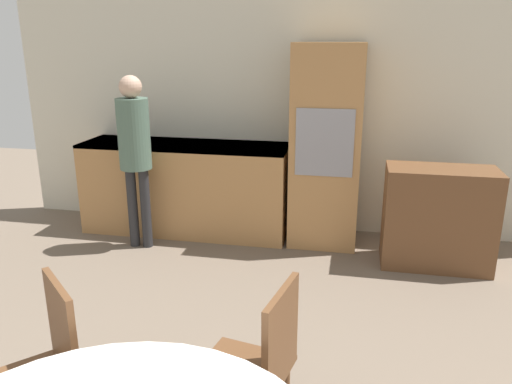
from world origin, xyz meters
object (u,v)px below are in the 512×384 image
at_px(chair_far_left, 44,368).
at_px(person_standing, 134,143).
at_px(chair_far_right, 260,365).
at_px(oven_unit, 326,147).
at_px(sideboard, 438,218).

height_order(chair_far_left, person_standing, person_standing).
bearing_deg(person_standing, chair_far_right, -54.78).
xyz_separation_m(chair_far_left, person_standing, (-0.66, 2.48, 0.50)).
bearing_deg(oven_unit, person_standing, -163.86).
bearing_deg(sideboard, person_standing, -177.55).
xyz_separation_m(oven_unit, chair_far_left, (-1.03, -2.97, -0.43)).
height_order(sideboard, person_standing, person_standing).
relative_size(oven_unit, chair_far_right, 2.09).
distance_m(chair_far_right, person_standing, 2.82).
height_order(sideboard, chair_far_left, chair_far_left).
bearing_deg(chair_far_right, person_standing, -133.59).
xyz_separation_m(sideboard, chair_far_right, (-1.10, -2.38, 0.07)).
bearing_deg(chair_far_left, person_standing, 147.77).
relative_size(sideboard, person_standing, 0.57).
relative_size(chair_far_left, chair_far_right, 1.00).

